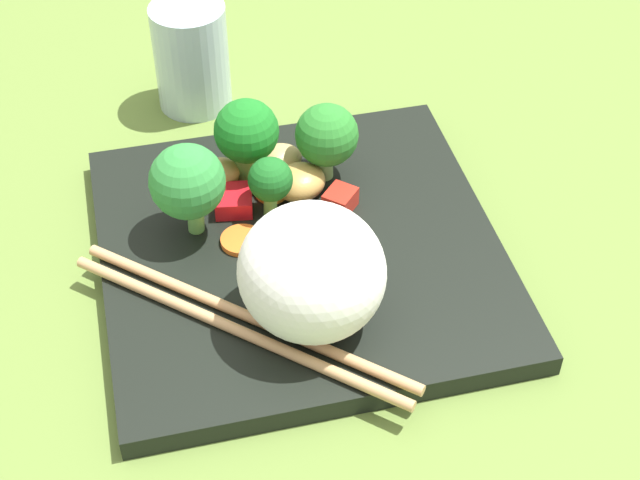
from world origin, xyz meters
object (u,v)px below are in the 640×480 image
(square_plate, at_px, (300,253))
(broccoli_floret_0, at_px, (270,181))
(rice_mound, at_px, (312,272))
(chopstick_pair, at_px, (241,322))
(drinking_glass, at_px, (192,57))
(carrot_slice_2, at_px, (271,192))

(square_plate, height_order, broccoli_floret_0, broccoli_floret_0)
(rice_mound, xyz_separation_m, chopstick_pair, (-0.05, 0.00, -0.04))
(broccoli_floret_0, height_order, chopstick_pair, broccoli_floret_0)
(drinking_glass, bearing_deg, rice_mound, -81.32)
(square_plate, distance_m, broccoli_floret_0, 0.05)
(broccoli_floret_0, distance_m, carrot_slice_2, 0.04)
(carrot_slice_2, height_order, chopstick_pair, chopstick_pair)
(drinking_glass, bearing_deg, broccoli_floret_0, -78.53)
(drinking_glass, bearing_deg, square_plate, -76.91)
(rice_mound, xyz_separation_m, carrot_slice_2, (-0.00, 0.13, -0.04))
(square_plate, relative_size, carrot_slice_2, 11.46)
(rice_mound, height_order, drinking_glass, rice_mound)
(square_plate, xyz_separation_m, rice_mound, (-0.01, -0.07, 0.05))
(square_plate, distance_m, carrot_slice_2, 0.06)
(rice_mound, bearing_deg, broccoli_floret_0, 94.04)
(chopstick_pair, distance_m, drinking_glass, 0.27)
(carrot_slice_2, bearing_deg, square_plate, -80.17)
(chopstick_pair, bearing_deg, rice_mound, 37.92)
(square_plate, xyz_separation_m, drinking_glass, (-0.05, 0.21, 0.04))
(broccoli_floret_0, distance_m, chopstick_pair, 0.11)
(square_plate, height_order, rice_mound, rice_mound)
(rice_mound, height_order, broccoli_floret_0, rice_mound)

